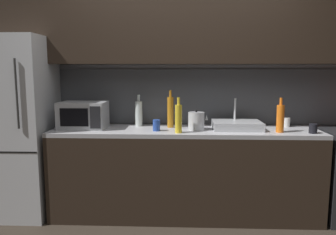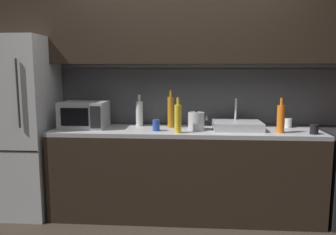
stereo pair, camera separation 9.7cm
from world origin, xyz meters
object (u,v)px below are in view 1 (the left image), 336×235
at_px(kettle, 196,121).
at_px(mug_white, 286,122).
at_px(mug_dark, 313,129).
at_px(microwave, 83,115).
at_px(refrigerator, 18,127).
at_px(mug_blue, 156,125).
at_px(wine_bottle_yellow, 179,118).
at_px(wine_bottle_orange, 280,118).
at_px(wine_bottle_amber, 170,112).
at_px(wine_bottle_clear, 139,113).

distance_m(kettle, mug_white, 0.98).
relative_size(kettle, mug_dark, 2.25).
bearing_deg(mug_dark, microwave, 175.02).
relative_size(refrigerator, mug_blue, 16.62).
xyz_separation_m(kettle, wine_bottle_yellow, (-0.18, -0.17, 0.05)).
bearing_deg(wine_bottle_yellow, kettle, 43.47).
height_order(wine_bottle_yellow, mug_dark, wine_bottle_yellow).
xyz_separation_m(wine_bottle_orange, mug_white, (0.16, 0.32, -0.09)).
distance_m(refrigerator, kettle, 1.83).
bearing_deg(wine_bottle_amber, wine_bottle_yellow, -74.30).
distance_m(wine_bottle_clear, wine_bottle_amber, 0.35).
height_order(wine_bottle_orange, mug_white, wine_bottle_orange).
height_order(kettle, mug_white, kettle).
height_order(microwave, wine_bottle_yellow, wine_bottle_yellow).
bearing_deg(mug_white, refrigerator, -176.15).
distance_m(wine_bottle_yellow, mug_white, 1.19).
xyz_separation_m(refrigerator, wine_bottle_clear, (1.23, 0.17, 0.13)).
height_order(wine_bottle_clear, mug_dark, wine_bottle_clear).
distance_m(microwave, mug_blue, 0.77).
bearing_deg(wine_bottle_clear, microwave, -164.09).
distance_m(kettle, wine_bottle_amber, 0.31).
relative_size(wine_bottle_yellow, mug_blue, 3.07).
relative_size(microwave, wine_bottle_yellow, 1.37).
bearing_deg(wine_bottle_clear, refrigerator, -171.92).
height_order(kettle, wine_bottle_clear, wine_bottle_clear).
bearing_deg(kettle, mug_dark, -7.31).
bearing_deg(wine_bottle_yellow, mug_white, 19.10).
xyz_separation_m(wine_bottle_yellow, mug_white, (1.13, 0.39, -0.09)).
relative_size(refrigerator, mug_white, 19.12).
xyz_separation_m(refrigerator, mug_white, (2.78, 0.19, 0.04)).
bearing_deg(mug_blue, wine_bottle_clear, 126.27).
bearing_deg(refrigerator, mug_white, 3.85).
xyz_separation_m(microwave, wine_bottle_yellow, (0.97, -0.22, 0.00)).
relative_size(kettle, wine_bottle_amber, 0.52).
height_order(kettle, wine_bottle_orange, wine_bottle_orange).
height_order(wine_bottle_yellow, mug_white, wine_bottle_yellow).
distance_m(refrigerator, wine_bottle_orange, 2.62).
relative_size(kettle, wine_bottle_clear, 0.60).
bearing_deg(wine_bottle_yellow, mug_dark, 1.22).
bearing_deg(wine_bottle_amber, wine_bottle_orange, -12.70).
distance_m(wine_bottle_clear, mug_dark, 1.72).
bearing_deg(wine_bottle_orange, wine_bottle_yellow, -175.84).
relative_size(wine_bottle_orange, mug_dark, 3.71).
bearing_deg(mug_blue, mug_dark, -2.56).
xyz_separation_m(wine_bottle_clear, mug_dark, (1.68, -0.35, -0.09)).
height_order(microwave, wine_bottle_orange, wine_bottle_orange).
xyz_separation_m(wine_bottle_clear, wine_bottle_orange, (1.39, -0.31, -0.00)).
height_order(microwave, mug_white, microwave).
height_order(refrigerator, wine_bottle_orange, refrigerator).
distance_m(wine_bottle_amber, mug_white, 1.22).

